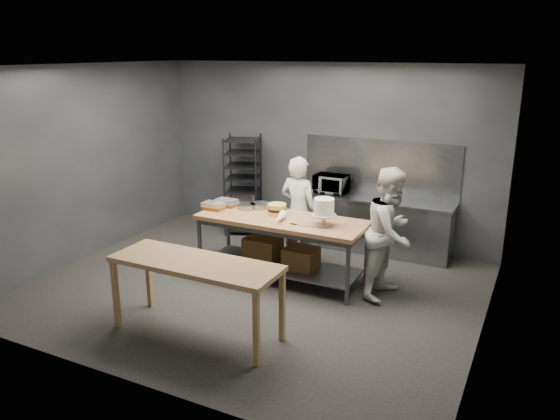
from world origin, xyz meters
name	(u,v)px	position (x,y,z in m)	size (l,w,h in m)	color
ground	(254,288)	(0.00, 0.00, 0.00)	(6.00, 6.00, 0.00)	black
back_wall	(324,153)	(0.00, 2.50, 1.50)	(6.00, 0.04, 3.00)	#4C4F54
work_table	(280,241)	(0.17, 0.49, 0.57)	(2.40, 0.90, 0.92)	brown
near_counter	(196,268)	(0.03, -1.38, 0.81)	(2.00, 0.70, 0.90)	brown
back_counter	(372,224)	(1.00, 2.18, 0.45)	(2.60, 0.60, 0.90)	slate
splashback_panel	(380,167)	(1.00, 2.48, 1.35)	(2.60, 0.02, 0.90)	slate
speed_rack	(243,186)	(-1.38, 2.10, 0.86)	(0.79, 0.82, 1.75)	black
chef_behind	(298,211)	(0.16, 1.12, 0.84)	(0.61, 0.40, 1.69)	silver
chef_right	(391,233)	(1.72, 0.63, 0.88)	(0.85, 0.67, 1.76)	silver
microwave	(331,184)	(0.27, 2.18, 1.05)	(0.54, 0.37, 0.30)	black
frosted_cake_stand	(324,209)	(0.86, 0.41, 1.16)	(0.34, 0.34, 0.38)	#C0B69A
layer_cake	(277,209)	(0.07, 0.59, 1.00)	(0.27, 0.27, 0.16)	gold
cake_pans	(247,205)	(-0.50, 0.71, 0.96)	(0.75, 0.41, 0.07)	gray
piping_bag	(279,218)	(0.26, 0.28, 0.98)	(0.12, 0.12, 0.38)	white
offset_spatula	(299,225)	(0.57, 0.27, 0.93)	(0.36, 0.02, 0.02)	slate
pastry_clamshells	(220,204)	(-0.85, 0.51, 0.98)	(0.39, 0.45, 0.11)	brown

